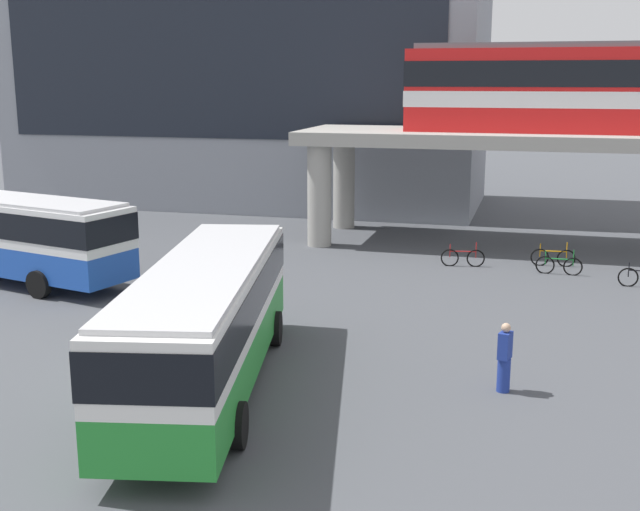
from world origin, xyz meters
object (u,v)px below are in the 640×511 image
object	(u,v)px
train	(618,87)
bus_main	(207,313)
bicycle_orange	(553,257)
bicycle_red	(463,258)
pedestrian_near_building	(504,359)
bicycle_green	(559,265)
bus_secondary	(4,229)
station_building	(251,71)

from	to	relation	value
train	bus_main	bearing A→B (deg)	-118.08
bus_main	bicycle_orange	distance (m)	18.25
bus_main	bicycle_red	world-z (taller)	bus_main
bicycle_orange	pedestrian_near_building	distance (m)	14.38
bicycle_orange	pedestrian_near_building	bearing A→B (deg)	-95.27
bicycle_red	bicycle_green	size ratio (longest dim) A/B	0.99
bicycle_orange	bicycle_red	bearing A→B (deg)	-164.15
bus_main	bicycle_red	distance (m)	15.96
bus_secondary	bicycle_red	size ratio (longest dim) A/B	6.38
station_building	bicycle_green	world-z (taller)	station_building
bicycle_red	station_building	bearing A→B (deg)	134.28
bus_secondary	bicycle_green	size ratio (longest dim) A/B	6.32
bus_main	bicycle_orange	size ratio (longest dim) A/B	6.33
bicycle_green	pedestrian_near_building	size ratio (longest dim) A/B	1.02
station_building	train	xyz separation A→B (m)	(20.45, -10.06, -0.77)
bicycle_green	pedestrian_near_building	xyz separation A→B (m)	(-1.53, -12.88, 0.47)
bicycle_orange	pedestrian_near_building	xyz separation A→B (m)	(-1.32, -14.31, 0.47)
bus_secondary	bicycle_green	distance (m)	21.38
train	bus_main	world-z (taller)	train
bicycle_orange	bicycle_green	xyz separation A→B (m)	(0.21, -1.43, 0.00)
bus_secondary	bicycle_red	world-z (taller)	bus_secondary
bus_main	bicycle_green	size ratio (longest dim) A/B	6.32
station_building	train	bearing A→B (deg)	-26.20
bus_secondary	bicycle_orange	distance (m)	21.66
bicycle_orange	bus_main	bearing A→B (deg)	-117.29
train	bicycle_orange	bearing A→B (deg)	-121.26
station_building	bicycle_red	distance (m)	22.17
bicycle_orange	train	bearing A→B (deg)	58.74
bus_secondary	bicycle_green	world-z (taller)	bus_secondary
bus_secondary	bicycle_red	bearing A→B (deg)	22.60
bus_main	pedestrian_near_building	world-z (taller)	bus_main
bicycle_red	pedestrian_near_building	bearing A→B (deg)	-80.41
bicycle_red	bus_secondary	bearing A→B (deg)	-157.40
train	bicycle_green	distance (m)	8.87
bicycle_red	bicycle_orange	world-z (taller)	same
station_building	bus_secondary	bearing A→B (deg)	-95.21
bus_main	bicycle_red	xyz separation A→B (m)	(4.77, 15.14, -1.63)
station_building	bicycle_red	bearing A→B (deg)	-45.72
train	bus_secondary	size ratio (longest dim) A/B	1.60
train	bus_main	xyz separation A→B (m)	(-10.67, -20.00, -5.18)
bicycle_green	pedestrian_near_building	world-z (taller)	pedestrian_near_building
train	bicycle_green	xyz separation A→B (m)	(-2.12, -5.27, -6.81)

